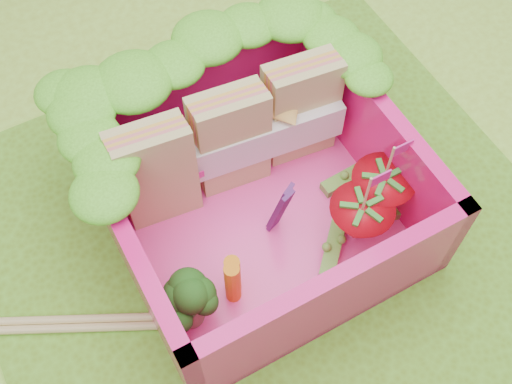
{
  "coord_description": "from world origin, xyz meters",
  "views": [
    {
      "loc": [
        -0.71,
        -1.1,
        2.76
      ],
      "look_at": [
        0.0,
        0.2,
        0.28
      ],
      "focal_mm": 45.0,
      "sensor_mm": 36.0,
      "label": 1
    }
  ],
  "objects_px": {
    "sandwich_stack": "(231,140)",
    "chopsticks": "(70,324)",
    "strawberry_left": "(358,223)",
    "strawberry_right": "(379,195)",
    "bento_box": "(256,189)",
    "broccoli": "(187,301)"
  },
  "relations": [
    {
      "from": "sandwich_stack",
      "to": "chopsticks",
      "type": "xyz_separation_m",
      "value": [
        -0.98,
        -0.32,
        -0.32
      ]
    },
    {
      "from": "strawberry_left",
      "to": "strawberry_right",
      "type": "bearing_deg",
      "value": 24.99
    },
    {
      "from": "sandwich_stack",
      "to": "bento_box",
      "type": "bearing_deg",
      "value": -91.32
    },
    {
      "from": "broccoli",
      "to": "strawberry_left",
      "type": "xyz_separation_m",
      "value": [
        0.83,
        -0.03,
        -0.03
      ]
    },
    {
      "from": "bento_box",
      "to": "sandwich_stack",
      "type": "bearing_deg",
      "value": 88.68
    },
    {
      "from": "sandwich_stack",
      "to": "strawberry_right",
      "type": "relative_size",
      "value": 2.06
    },
    {
      "from": "strawberry_left",
      "to": "chopsticks",
      "type": "relative_size",
      "value": 0.28
    },
    {
      "from": "bento_box",
      "to": "strawberry_right",
      "type": "height_order",
      "value": "strawberry_right"
    },
    {
      "from": "strawberry_right",
      "to": "chopsticks",
      "type": "distance_m",
      "value": 1.5
    },
    {
      "from": "sandwich_stack",
      "to": "broccoli",
      "type": "distance_m",
      "value": 0.76
    },
    {
      "from": "broccoli",
      "to": "strawberry_right",
      "type": "xyz_separation_m",
      "value": [
        1.0,
        0.05,
        -0.03
      ]
    },
    {
      "from": "sandwich_stack",
      "to": "strawberry_left",
      "type": "xyz_separation_m",
      "value": [
        0.33,
        -0.58,
        -0.14
      ]
    },
    {
      "from": "strawberry_right",
      "to": "chopsticks",
      "type": "xyz_separation_m",
      "value": [
        -1.48,
        0.18,
        -0.18
      ]
    },
    {
      "from": "strawberry_left",
      "to": "chopsticks",
      "type": "height_order",
      "value": "strawberry_left"
    },
    {
      "from": "broccoli",
      "to": "chopsticks",
      "type": "xyz_separation_m",
      "value": [
        -0.48,
        0.24,
        -0.21
      ]
    },
    {
      "from": "broccoli",
      "to": "sandwich_stack",
      "type": "bearing_deg",
      "value": 48.07
    },
    {
      "from": "strawberry_right",
      "to": "chopsticks",
      "type": "relative_size",
      "value": 0.28
    },
    {
      "from": "bento_box",
      "to": "strawberry_right",
      "type": "relative_size",
      "value": 2.45
    },
    {
      "from": "sandwich_stack",
      "to": "strawberry_right",
      "type": "bearing_deg",
      "value": -45.73
    },
    {
      "from": "bento_box",
      "to": "strawberry_left",
      "type": "height_order",
      "value": "strawberry_left"
    },
    {
      "from": "bento_box",
      "to": "chopsticks",
      "type": "relative_size",
      "value": 0.68
    },
    {
      "from": "broccoli",
      "to": "chopsticks",
      "type": "distance_m",
      "value": 0.58
    }
  ]
}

